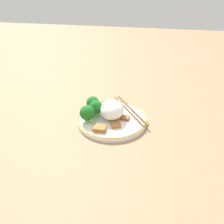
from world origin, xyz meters
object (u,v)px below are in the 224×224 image
object	(u,v)px
broccoli_back_left	(93,103)
broccoli_back_center	(96,107)
chopsticks	(130,110)
plate	(112,119)
broccoli_back_right	(87,113)

from	to	relation	value
broccoli_back_left	broccoli_back_center	world-z (taller)	broccoli_back_center
broccoli_back_center	chopsticks	bearing A→B (deg)	-64.49
plate	broccoli_back_left	distance (m)	0.08
chopsticks	plate	bearing A→B (deg)	135.26
broccoli_back_left	broccoli_back_center	bearing A→B (deg)	-145.55
plate	broccoli_back_right	xyz separation A→B (m)	(-0.04, 0.07, 0.03)
broccoli_back_right	chopsticks	xyz separation A→B (m)	(0.09, -0.12, -0.03)
broccoli_back_center	broccoli_back_right	distance (m)	0.04
plate	chopsticks	size ratio (longest dim) A/B	1.26
plate	broccoli_back_left	size ratio (longest dim) A/B	4.37
plate	broccoli_back_left	bearing A→B (deg)	66.85
broccoli_back_center	broccoli_back_right	world-z (taller)	same
plate	broccoli_back_right	world-z (taller)	broccoli_back_right
broccoli_back_right	chopsticks	bearing A→B (deg)	-54.03
plate	broccoli_back_center	distance (m)	0.06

